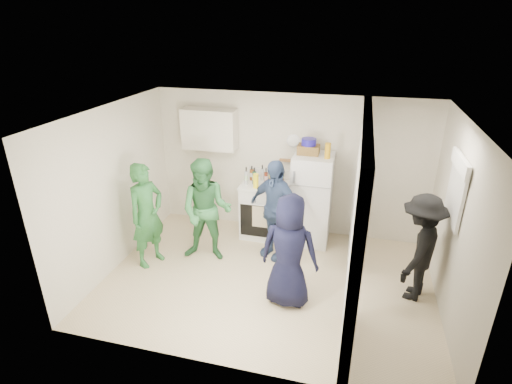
{
  "coord_description": "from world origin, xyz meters",
  "views": [
    {
      "loc": [
        1.08,
        -4.86,
        3.61
      ],
      "look_at": [
        -0.28,
        0.4,
        1.25
      ],
      "focal_mm": 28.0,
      "sensor_mm": 36.0,
      "label": 1
    }
  ],
  "objects_px": {
    "fridge": "(311,200)",
    "wicker_basket": "(308,150)",
    "yellow_cup_stack_top": "(328,151)",
    "person_denim": "(275,210)",
    "person_nook": "(419,248)",
    "blue_bowl": "(309,142)",
    "person_green_center": "(207,211)",
    "person_navy": "(289,251)",
    "person_green_left": "(147,215)",
    "stove": "(265,209)"
  },
  "relations": [
    {
      "from": "wicker_basket",
      "to": "person_navy",
      "type": "distance_m",
      "value": 1.98
    },
    {
      "from": "blue_bowl",
      "to": "person_nook",
      "type": "height_order",
      "value": "blue_bowl"
    },
    {
      "from": "person_green_center",
      "to": "person_denim",
      "type": "bearing_deg",
      "value": 12.8
    },
    {
      "from": "stove",
      "to": "person_navy",
      "type": "distance_m",
      "value": 1.93
    },
    {
      "from": "person_navy",
      "to": "person_nook",
      "type": "bearing_deg",
      "value": -157.34
    },
    {
      "from": "person_denim",
      "to": "person_green_center",
      "type": "bearing_deg",
      "value": -133.52
    },
    {
      "from": "person_green_left",
      "to": "wicker_basket",
      "type": "bearing_deg",
      "value": -37.23
    },
    {
      "from": "fridge",
      "to": "wicker_basket",
      "type": "height_order",
      "value": "wicker_basket"
    },
    {
      "from": "stove",
      "to": "wicker_basket",
      "type": "height_order",
      "value": "wicker_basket"
    },
    {
      "from": "person_green_center",
      "to": "stove",
      "type": "bearing_deg",
      "value": 47.7
    },
    {
      "from": "wicker_basket",
      "to": "person_nook",
      "type": "relative_size",
      "value": 0.23
    },
    {
      "from": "person_green_left",
      "to": "person_nook",
      "type": "relative_size",
      "value": 1.09
    },
    {
      "from": "fridge",
      "to": "person_navy",
      "type": "xyz_separation_m",
      "value": [
        -0.07,
        -1.73,
        0.01
      ]
    },
    {
      "from": "person_green_center",
      "to": "yellow_cup_stack_top",
      "type": "bearing_deg",
      "value": 19.95
    },
    {
      "from": "stove",
      "to": "person_green_left",
      "type": "bearing_deg",
      "value": -139.25
    },
    {
      "from": "fridge",
      "to": "person_green_left",
      "type": "relative_size",
      "value": 0.94
    },
    {
      "from": "fridge",
      "to": "yellow_cup_stack_top",
      "type": "height_order",
      "value": "yellow_cup_stack_top"
    },
    {
      "from": "wicker_basket",
      "to": "person_navy",
      "type": "bearing_deg",
      "value": -89.11
    },
    {
      "from": "blue_bowl",
      "to": "person_navy",
      "type": "height_order",
      "value": "blue_bowl"
    },
    {
      "from": "yellow_cup_stack_top",
      "to": "person_green_left",
      "type": "distance_m",
      "value": 2.98
    },
    {
      "from": "yellow_cup_stack_top",
      "to": "person_green_center",
      "type": "height_order",
      "value": "yellow_cup_stack_top"
    },
    {
      "from": "fridge",
      "to": "yellow_cup_stack_top",
      "type": "bearing_deg",
      "value": -24.44
    },
    {
      "from": "stove",
      "to": "blue_bowl",
      "type": "bearing_deg",
      "value": 1.62
    },
    {
      "from": "fridge",
      "to": "yellow_cup_stack_top",
      "type": "relative_size",
      "value": 6.33
    },
    {
      "from": "yellow_cup_stack_top",
      "to": "person_denim",
      "type": "relative_size",
      "value": 0.15
    },
    {
      "from": "fridge",
      "to": "person_green_center",
      "type": "bearing_deg",
      "value": -147.81
    },
    {
      "from": "person_denim",
      "to": "person_nook",
      "type": "bearing_deg",
      "value": 12.65
    },
    {
      "from": "person_denim",
      "to": "blue_bowl",
      "type": "bearing_deg",
      "value": 85.57
    },
    {
      "from": "fridge",
      "to": "person_denim",
      "type": "distance_m",
      "value": 0.79
    },
    {
      "from": "fridge",
      "to": "person_denim",
      "type": "height_order",
      "value": "person_denim"
    },
    {
      "from": "person_nook",
      "to": "person_green_left",
      "type": "bearing_deg",
      "value": -66.05
    },
    {
      "from": "blue_bowl",
      "to": "person_green_left",
      "type": "bearing_deg",
      "value": -148.95
    },
    {
      "from": "blue_bowl",
      "to": "person_nook",
      "type": "xyz_separation_m",
      "value": [
        1.71,
        -1.21,
        -1.01
      ]
    },
    {
      "from": "stove",
      "to": "wicker_basket",
      "type": "bearing_deg",
      "value": 1.62
    },
    {
      "from": "stove",
      "to": "person_denim",
      "type": "height_order",
      "value": "person_denim"
    },
    {
      "from": "person_nook",
      "to": "fridge",
      "type": "bearing_deg",
      "value": -104.13
    },
    {
      "from": "blue_bowl",
      "to": "yellow_cup_stack_top",
      "type": "xyz_separation_m",
      "value": [
        0.32,
        -0.15,
        -0.08
      ]
    },
    {
      "from": "person_green_center",
      "to": "wicker_basket",
      "type": "bearing_deg",
      "value": 29.04
    },
    {
      "from": "fridge",
      "to": "wicker_basket",
      "type": "distance_m",
      "value": 0.87
    },
    {
      "from": "blue_bowl",
      "to": "person_green_center",
      "type": "distance_m",
      "value": 1.98
    },
    {
      "from": "person_denim",
      "to": "person_nook",
      "type": "height_order",
      "value": "person_denim"
    },
    {
      "from": "wicker_basket",
      "to": "person_denim",
      "type": "xyz_separation_m",
      "value": [
        -0.41,
        -0.66,
        -0.83
      ]
    },
    {
      "from": "person_green_left",
      "to": "yellow_cup_stack_top",
      "type": "bearing_deg",
      "value": -43.13
    },
    {
      "from": "yellow_cup_stack_top",
      "to": "person_nook",
      "type": "relative_size",
      "value": 0.16
    },
    {
      "from": "wicker_basket",
      "to": "person_navy",
      "type": "relative_size",
      "value": 0.22
    },
    {
      "from": "person_nook",
      "to": "yellow_cup_stack_top",
      "type": "bearing_deg",
      "value": -105.7
    },
    {
      "from": "fridge",
      "to": "person_green_left",
      "type": "distance_m",
      "value": 2.7
    },
    {
      "from": "stove",
      "to": "yellow_cup_stack_top",
      "type": "bearing_deg",
      "value": -7.23
    },
    {
      "from": "fridge",
      "to": "person_denim",
      "type": "xyz_separation_m",
      "value": [
        -0.51,
        -0.61,
        0.04
      ]
    },
    {
      "from": "wicker_basket",
      "to": "person_green_center",
      "type": "bearing_deg",
      "value": -144.67
    }
  ]
}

